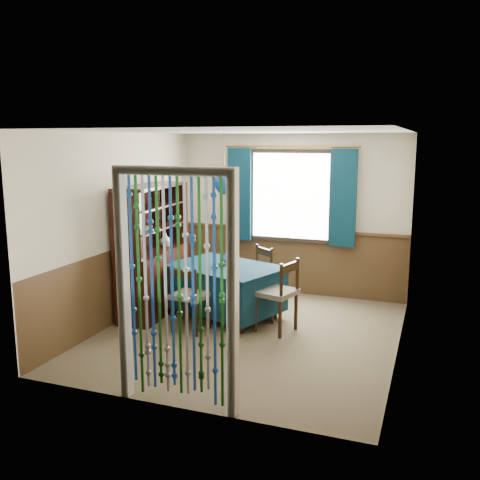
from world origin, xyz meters
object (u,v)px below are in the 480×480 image
at_px(dining_table, 225,287).
at_px(chair_near, 189,296).
at_px(sideboard, 153,270).
at_px(chair_right, 278,293).
at_px(pendant_lamp, 224,182).
at_px(chair_far, 256,275).
at_px(vase_table, 226,258).
at_px(vase_sideboard, 166,239).
at_px(chair_left, 183,274).
at_px(bowl_shelf, 143,228).

height_order(dining_table, chair_near, chair_near).
bearing_deg(sideboard, chair_right, -7.39).
distance_m(chair_near, chair_right, 1.12).
xyz_separation_m(chair_near, chair_right, (1.05, 0.39, 0.04)).
xyz_separation_m(chair_right, pendant_lamp, (-0.85, 0.31, 1.36)).
distance_m(chair_far, chair_right, 1.05).
xyz_separation_m(vase_table, vase_sideboard, (-0.95, 0.04, 0.20)).
distance_m(dining_table, vase_table, 0.39).
bearing_deg(chair_near, vase_table, 80.25).
bearing_deg(chair_left, chair_far, 123.47).
relative_size(pendant_lamp, vase_sideboard, 3.86).
relative_size(dining_table, vase_table, 10.36).
relative_size(chair_far, bowl_shelf, 3.72).
height_order(bowl_shelf, vase_sideboard, bowl_shelf).
distance_m(chair_right, pendant_lamp, 1.63).
xyz_separation_m(chair_right, vase_sideboard, (-1.80, 0.42, 0.50)).
bearing_deg(bowl_shelf, pendant_lamp, 27.52).
bearing_deg(vase_sideboard, sideboard, -101.81).
height_order(chair_left, sideboard, sideboard).
bearing_deg(chair_left, dining_table, 88.35).
bearing_deg(vase_sideboard, chair_left, 53.82).
bearing_deg(vase_table, sideboard, -166.08).
xyz_separation_m(chair_right, bowl_shelf, (-1.80, -0.19, 0.76)).
bearing_deg(bowl_shelf, vase_sideboard, 90.00).
height_order(dining_table, chair_left, chair_left).
distance_m(chair_left, vase_sideboard, 0.61).
height_order(sideboard, pendant_lamp, pendant_lamp).
bearing_deg(sideboard, pendant_lamp, 6.42).
height_order(pendant_lamp, vase_sideboard, pendant_lamp).
bearing_deg(bowl_shelf, dining_table, 27.52).
relative_size(dining_table, chair_near, 2.04).
bearing_deg(chair_left, chair_near, 50.93).
height_order(chair_right, vase_sideboard, vase_sideboard).
relative_size(chair_left, sideboard, 0.48).
distance_m(chair_left, pendant_lamp, 1.64).
xyz_separation_m(dining_table, pendant_lamp, (-0.00, 0.00, 1.44)).
bearing_deg(chair_right, pendant_lamp, 85.82).
height_order(pendant_lamp, vase_table, pendant_lamp).
xyz_separation_m(chair_left, chair_right, (1.64, -0.64, 0.04)).
distance_m(dining_table, sideboard, 1.05).
xyz_separation_m(vase_table, bowl_shelf, (-0.95, -0.57, 0.45)).
bearing_deg(pendant_lamp, chair_near, -106.47).
xyz_separation_m(chair_left, sideboard, (-0.22, -0.51, 0.16)).
xyz_separation_m(bowl_shelf, vase_sideboard, (0.00, 0.61, -0.25)).
distance_m(chair_near, bowl_shelf, 1.11).
relative_size(chair_near, bowl_shelf, 3.63).
bearing_deg(chair_left, chair_right, 89.79).
distance_m(chair_near, chair_far, 1.34).
bearing_deg(vase_table, chair_left, 162.00).
relative_size(chair_near, sideboard, 0.48).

